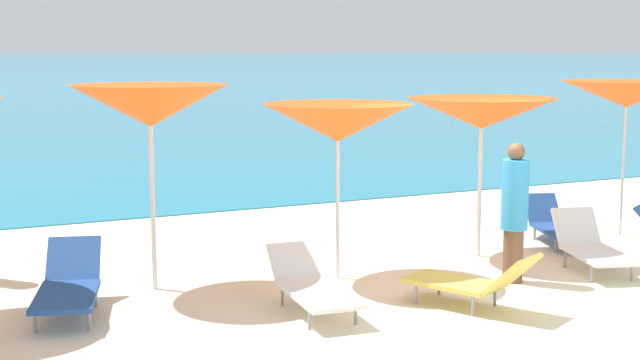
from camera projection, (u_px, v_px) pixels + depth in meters
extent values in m
cube|color=beige|center=(213.00, 188.00, 19.12)|extent=(50.00, 100.00, 0.30)
cylinder|color=silver|center=(152.00, 194.00, 10.38)|extent=(0.06, 0.06, 2.28)
cone|color=#EF5614|center=(150.00, 106.00, 10.23)|extent=(1.92, 1.92, 0.49)
sphere|color=silver|center=(150.00, 92.00, 10.21)|extent=(0.07, 0.07, 0.07)
cylinder|color=silver|center=(338.00, 197.00, 10.91)|extent=(0.05, 0.05, 2.04)
cone|color=#EF5614|center=(338.00, 123.00, 10.77)|extent=(1.83, 1.83, 0.46)
sphere|color=silver|center=(338.00, 111.00, 10.75)|extent=(0.07, 0.07, 0.07)
cylinder|color=silver|center=(480.00, 182.00, 12.07)|extent=(0.06, 0.06, 2.05)
cone|color=#EF5614|center=(482.00, 113.00, 11.94)|extent=(2.00, 2.00, 0.42)
sphere|color=silver|center=(482.00, 103.00, 11.92)|extent=(0.07, 0.07, 0.07)
cylinder|color=silver|center=(623.00, 162.00, 13.41)|extent=(0.04, 0.04, 2.23)
cone|color=#EF5614|center=(627.00, 94.00, 13.26)|extent=(2.00, 2.00, 0.39)
sphere|color=silver|center=(627.00, 86.00, 13.24)|extent=(0.07, 0.07, 0.07)
cube|color=#1E478C|center=(561.00, 232.00, 12.78)|extent=(0.90, 1.32, 0.05)
cube|color=#1E478C|center=(542.00, 209.00, 13.53)|extent=(0.60, 0.53, 0.42)
cylinder|color=gray|center=(556.00, 246.00, 12.40)|extent=(0.04, 0.04, 0.19)
cylinder|color=gray|center=(587.00, 245.00, 12.44)|extent=(0.04, 0.04, 0.19)
cylinder|color=gray|center=(534.00, 234.00, 13.23)|extent=(0.04, 0.04, 0.19)
cylinder|color=gray|center=(564.00, 233.00, 13.28)|extent=(0.04, 0.04, 0.19)
cube|color=white|center=(599.00, 255.00, 11.15)|extent=(0.91, 1.23, 0.05)
cube|color=white|center=(576.00, 227.00, 11.82)|extent=(0.66, 0.52, 0.47)
cylinder|color=gray|center=(592.00, 273.00, 10.80)|extent=(0.04, 0.04, 0.23)
cylinder|color=gray|center=(632.00, 272.00, 10.88)|extent=(0.04, 0.04, 0.23)
cylinder|color=gray|center=(565.00, 259.00, 11.56)|extent=(0.04, 0.04, 0.23)
cylinder|color=gray|center=(603.00, 257.00, 11.63)|extent=(0.04, 0.04, 0.23)
cube|color=#D8BF4C|center=(452.00, 282.00, 9.87)|extent=(0.95, 1.17, 0.05)
cube|color=#D8BF4C|center=(512.00, 275.00, 9.39)|extent=(0.69, 0.65, 0.45)
cylinder|color=gray|center=(439.00, 285.00, 10.28)|extent=(0.04, 0.04, 0.22)
cylinder|color=gray|center=(416.00, 294.00, 9.90)|extent=(0.04, 0.04, 0.22)
cylinder|color=gray|center=(495.00, 296.00, 9.83)|extent=(0.04, 0.04, 0.22)
cylinder|color=gray|center=(473.00, 306.00, 9.45)|extent=(0.04, 0.04, 0.22)
cube|color=#1E478C|center=(66.00, 296.00, 9.28)|extent=(0.92, 1.31, 0.05)
cube|color=#1E478C|center=(74.00, 259.00, 10.04)|extent=(0.69, 0.62, 0.44)
cylinder|color=gray|center=(35.00, 321.00, 8.90)|extent=(0.04, 0.04, 0.23)
cylinder|color=gray|center=(89.00, 319.00, 8.98)|extent=(0.04, 0.04, 0.23)
cylinder|color=gray|center=(47.00, 299.00, 9.70)|extent=(0.04, 0.04, 0.23)
cylinder|color=gray|center=(96.00, 297.00, 9.78)|extent=(0.04, 0.04, 0.23)
cube|color=white|center=(319.00, 294.00, 9.45)|extent=(0.72, 1.32, 0.05)
cube|color=white|center=(295.00, 261.00, 10.17)|extent=(0.60, 0.44, 0.38)
cylinder|color=gray|center=(309.00, 319.00, 9.00)|extent=(0.04, 0.04, 0.22)
cylinder|color=gray|center=(356.00, 314.00, 9.17)|extent=(0.04, 0.04, 0.22)
cylinder|color=gray|center=(282.00, 297.00, 9.82)|extent=(0.04, 0.04, 0.22)
cylinder|color=gray|center=(326.00, 292.00, 10.00)|extent=(0.04, 0.04, 0.22)
cylinder|color=brown|center=(513.00, 256.00, 10.82)|extent=(0.24, 0.24, 0.65)
cylinder|color=#3399D8|center=(515.00, 195.00, 10.71)|extent=(0.33, 0.33, 0.85)
sphere|color=brown|center=(516.00, 152.00, 10.64)|extent=(0.21, 0.21, 0.21)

